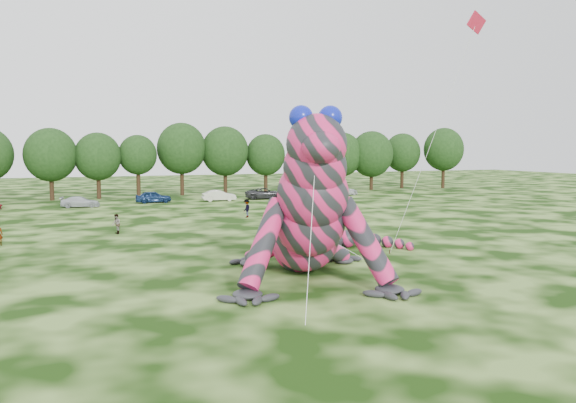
# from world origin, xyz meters

# --- Properties ---
(ground) EXTENTS (240.00, 240.00, 0.00)m
(ground) POSITION_xyz_m (0.00, 0.00, 0.00)
(ground) COLOR #16330A
(ground) RESTS_ON ground
(inflatable_gecko) EXTENTS (18.84, 20.87, 8.88)m
(inflatable_gecko) POSITION_xyz_m (3.67, 5.78, 4.44)
(inflatable_gecko) COLOR #D1205E
(inflatable_gecko) RESTS_ON ground
(flying_kite) EXTENTS (4.01, 4.34, 15.13)m
(flying_kite) POSITION_xyz_m (13.87, 4.50, 13.15)
(flying_kite) COLOR red
(flying_kite) RESTS_ON ground
(tree_7) EXTENTS (6.68, 6.01, 9.48)m
(tree_7) POSITION_xyz_m (-10.08, 56.80, 4.74)
(tree_7) COLOR black
(tree_7) RESTS_ON ground
(tree_8) EXTENTS (6.14, 5.53, 8.94)m
(tree_8) POSITION_xyz_m (-4.22, 56.99, 4.47)
(tree_8) COLOR black
(tree_8) RESTS_ON ground
(tree_9) EXTENTS (5.27, 4.74, 8.68)m
(tree_9) POSITION_xyz_m (1.06, 57.35, 4.34)
(tree_9) COLOR black
(tree_9) RESTS_ON ground
(tree_10) EXTENTS (7.09, 6.38, 10.50)m
(tree_10) POSITION_xyz_m (7.40, 58.58, 5.25)
(tree_10) COLOR black
(tree_10) RESTS_ON ground
(tree_11) EXTENTS (7.01, 6.31, 10.07)m
(tree_11) POSITION_xyz_m (13.79, 58.20, 5.03)
(tree_11) COLOR black
(tree_11) RESTS_ON ground
(tree_12) EXTENTS (5.99, 5.39, 8.97)m
(tree_12) POSITION_xyz_m (20.01, 57.74, 4.49)
(tree_12) COLOR black
(tree_12) RESTS_ON ground
(tree_13) EXTENTS (6.83, 6.15, 10.13)m
(tree_13) POSITION_xyz_m (27.13, 57.13, 5.06)
(tree_13) COLOR black
(tree_13) RESTS_ON ground
(tree_14) EXTENTS (6.82, 6.14, 9.40)m
(tree_14) POSITION_xyz_m (33.46, 58.72, 4.70)
(tree_14) COLOR black
(tree_14) RESTS_ON ground
(tree_15) EXTENTS (7.17, 6.45, 9.63)m
(tree_15) POSITION_xyz_m (38.47, 57.77, 4.82)
(tree_15) COLOR black
(tree_15) RESTS_ON ground
(tree_16) EXTENTS (6.26, 5.63, 9.37)m
(tree_16) POSITION_xyz_m (45.45, 59.37, 4.69)
(tree_16) COLOR black
(tree_16) RESTS_ON ground
(tree_17) EXTENTS (6.98, 6.28, 10.30)m
(tree_17) POSITION_xyz_m (51.95, 56.66, 5.15)
(tree_17) COLOR black
(tree_17) RESTS_ON ground
(car_3) EXTENTS (4.57, 2.42, 1.26)m
(car_3) POSITION_xyz_m (-6.90, 46.14, 0.63)
(car_3) COLOR #B1B6BB
(car_3) RESTS_ON ground
(car_4) EXTENTS (4.44, 1.87, 1.50)m
(car_4) POSITION_xyz_m (1.77, 48.44, 0.75)
(car_4) COLOR navy
(car_4) RESTS_ON ground
(car_5) EXTENTS (4.39, 1.72, 1.42)m
(car_5) POSITION_xyz_m (10.02, 47.70, 0.71)
(car_5) COLOR beige
(car_5) RESTS_ON ground
(car_6) EXTENTS (5.63, 3.17, 1.48)m
(car_6) POSITION_xyz_m (16.56, 48.24, 0.74)
(car_6) COLOR #2A2A2C
(car_6) RESTS_ON ground
(car_7) EXTENTS (4.94, 2.60, 1.37)m
(car_7) POSITION_xyz_m (29.13, 49.88, 0.68)
(car_7) COLOR silver
(car_7) RESTS_ON ground
(spectator_2) EXTENTS (1.25, 1.32, 1.80)m
(spectator_2) POSITION_xyz_m (8.12, 29.90, 0.90)
(spectator_2) COLOR gray
(spectator_2) RESTS_ON ground
(spectator_1) EXTENTS (0.68, 0.84, 1.61)m
(spectator_1) POSITION_xyz_m (-4.80, 23.43, 0.81)
(spectator_1) COLOR gray
(spectator_1) RESTS_ON ground
(spectator_5) EXTENTS (0.47, 1.48, 1.59)m
(spectator_5) POSITION_xyz_m (6.51, 16.53, 0.80)
(spectator_5) COLOR gray
(spectator_5) RESTS_ON ground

